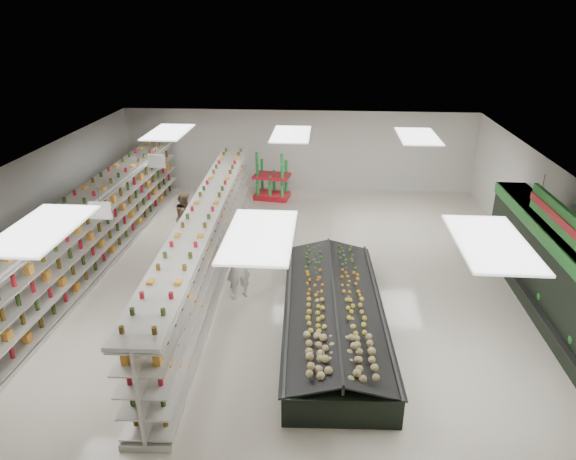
# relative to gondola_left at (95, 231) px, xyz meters

# --- Properties ---
(floor) EXTENTS (16.00, 16.00, 0.00)m
(floor) POSITION_rel_gondola_left_xyz_m (5.38, -0.78, -1.00)
(floor) COLOR beige
(floor) RESTS_ON ground
(ceiling) EXTENTS (14.00, 16.00, 0.02)m
(ceiling) POSITION_rel_gondola_left_xyz_m (5.38, -0.78, 2.20)
(ceiling) COLOR white
(ceiling) RESTS_ON wall_back
(wall_back) EXTENTS (14.00, 0.02, 3.20)m
(wall_back) POSITION_rel_gondola_left_xyz_m (5.38, 7.22, 0.60)
(wall_back) COLOR silver
(wall_back) RESTS_ON floor
(wall_left) EXTENTS (0.02, 16.00, 3.20)m
(wall_left) POSITION_rel_gondola_left_xyz_m (-1.62, -0.78, 0.60)
(wall_left) COLOR silver
(wall_left) RESTS_ON floor
(wall_right) EXTENTS (0.02, 16.00, 3.20)m
(wall_right) POSITION_rel_gondola_left_xyz_m (12.38, -0.78, 0.60)
(wall_right) COLOR silver
(wall_right) RESTS_ON floor
(produce_wall_case) EXTENTS (0.93, 8.00, 2.20)m
(produce_wall_case) POSITION_rel_gondola_left_xyz_m (11.91, -2.28, 0.24)
(produce_wall_case) COLOR black
(produce_wall_case) RESTS_ON floor
(aisle_sign_near) EXTENTS (0.52, 0.06, 0.75)m
(aisle_sign_near) POSITION_rel_gondola_left_xyz_m (1.58, -2.78, 1.75)
(aisle_sign_near) COLOR white
(aisle_sign_near) RESTS_ON ceiling
(aisle_sign_far) EXTENTS (0.52, 0.06, 0.75)m
(aisle_sign_far) POSITION_rel_gondola_left_xyz_m (1.58, 1.22, 1.75)
(aisle_sign_far) COLOR white
(aisle_sign_far) RESTS_ON ceiling
(hortifruti_banner) EXTENTS (0.12, 3.20, 0.95)m
(hortifruti_banner) POSITION_rel_gondola_left_xyz_m (11.63, -2.28, 1.65)
(hortifruti_banner) COLOR #1E7025
(hortifruti_banner) RESTS_ON ceiling
(gondola_left) EXTENTS (1.20, 12.59, 2.18)m
(gondola_left) POSITION_rel_gondola_left_xyz_m (0.00, 0.00, 0.00)
(gondola_left) COLOR beige
(gondola_left) RESTS_ON floor
(gondola_center) EXTENTS (1.39, 12.14, 2.10)m
(gondola_center) POSITION_rel_gondola_left_xyz_m (3.40, -0.72, -0.04)
(gondola_center) COLOR beige
(gondola_center) RESTS_ON floor
(produce_island) EXTENTS (2.53, 6.32, 0.93)m
(produce_island) POSITION_rel_gondola_left_xyz_m (6.79, -2.89, -0.58)
(produce_island) COLOR black
(produce_island) RESTS_ON floor
(soda_endcap) EXTENTS (1.48, 1.12, 1.73)m
(soda_endcap) POSITION_rel_gondola_left_xyz_m (4.46, 5.89, -0.16)
(soda_endcap) COLOR red
(soda_endcap) RESTS_ON floor
(shopper_main) EXTENTS (0.78, 0.72, 1.79)m
(shopper_main) POSITION_rel_gondola_left_xyz_m (4.38, -1.65, -0.11)
(shopper_main) COLOR white
(shopper_main) RESTS_ON floor
(shopper_background) EXTENTS (0.56, 0.84, 1.64)m
(shopper_background) POSITION_rel_gondola_left_xyz_m (2.17, 1.70, -0.18)
(shopper_background) COLOR #9F7C62
(shopper_background) RESTS_ON floor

